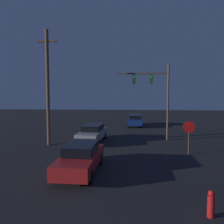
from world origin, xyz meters
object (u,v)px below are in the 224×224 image
at_px(car_near, 81,157).
at_px(traffic_signal_mast, 156,90).
at_px(utility_pole, 48,86).
at_px(fire_hydrant, 211,204).
at_px(car_far, 135,120).
at_px(car_mid, 93,133).
at_px(stop_sign, 189,131).

relative_size(car_near, traffic_signal_mast, 0.70).
bearing_deg(utility_pole, fire_hydrant, -47.10).
distance_m(car_near, fire_hydrant, 6.70).
bearing_deg(fire_hydrant, utility_pole, 132.90).
bearing_deg(car_near, traffic_signal_mast, -117.81).
relative_size(car_far, utility_pole, 0.51).
bearing_deg(car_mid, car_far, -106.82).
relative_size(stop_sign, fire_hydrant, 2.50).
bearing_deg(fire_hydrant, traffic_signal_mast, 91.60).
relative_size(car_far, traffic_signal_mast, 0.70).
relative_size(car_far, fire_hydrant, 5.19).
xyz_separation_m(car_near, traffic_signal_mast, (4.98, 8.86, 3.78)).
distance_m(car_mid, fire_hydrant, 13.11).
height_order(car_near, stop_sign, stop_sign).
bearing_deg(utility_pole, car_mid, 23.89).
bearing_deg(car_mid, stop_sign, 158.19).
bearing_deg(car_near, utility_pole, -54.71).
relative_size(traffic_signal_mast, stop_sign, 2.99).
distance_m(car_mid, car_far, 11.16).
relative_size(car_mid, car_far, 1.02).
relative_size(car_near, stop_sign, 2.07).
distance_m(car_mid, stop_sign, 8.27).
distance_m(car_near, car_far, 18.33).
bearing_deg(car_far, stop_sign, 105.00).
bearing_deg(car_mid, traffic_signal_mast, -163.05).
relative_size(car_mid, utility_pole, 0.52).
xyz_separation_m(car_mid, traffic_signal_mast, (5.64, 1.24, 3.78)).
height_order(traffic_signal_mast, fire_hydrant, traffic_signal_mast).
height_order(car_far, traffic_signal_mast, traffic_signal_mast).
xyz_separation_m(car_near, stop_sign, (6.71, 3.97, 0.85)).
xyz_separation_m(stop_sign, fire_hydrant, (-1.38, -8.00, -1.18)).
height_order(car_near, car_far, same).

